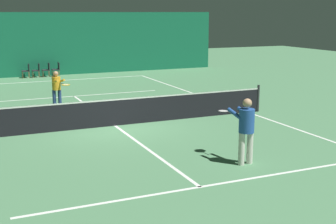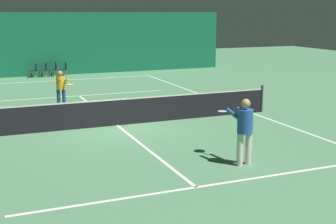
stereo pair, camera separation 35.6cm
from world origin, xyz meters
The scene contains 14 objects.
ground_plane centered at (0.00, 0.00, 0.00)m, with size 60.00×60.00×0.00m, color #4C7F56.
backdrop_curtain centered at (0.00, 14.38, 1.94)m, with size 23.00×0.12×3.89m.
court_line_baseline_far centered at (0.00, 11.90, 0.00)m, with size 11.00×0.10×0.00m.
court_line_service_far centered at (0.00, 6.40, 0.00)m, with size 8.25×0.10×0.00m.
court_line_service_near centered at (0.00, -6.40, 0.00)m, with size 8.25×0.10×0.00m.
court_line_sideline_right centered at (5.50, 0.00, 0.00)m, with size 0.10×23.80×0.00m.
court_line_centre centered at (0.00, 0.00, 0.00)m, with size 0.10×12.80×0.00m.
tennis_net centered at (0.00, 0.00, 0.51)m, with size 12.00×0.10×1.07m.
player_near centered at (1.84, -5.37, 1.02)m, with size 0.50×1.41×1.74m.
player_far centered at (-1.23, 3.98, 0.89)m, with size 0.60×1.33×1.52m.
courtside_chair_0 centered at (-1.19, 13.83, 0.49)m, with size 0.44×0.44×0.84m.
courtside_chair_1 centered at (-0.59, 13.83, 0.49)m, with size 0.44×0.44×0.84m.
courtside_chair_2 centered at (0.01, 13.83, 0.49)m, with size 0.44×0.44×0.84m.
courtside_chair_3 centered at (0.60, 13.83, 0.49)m, with size 0.44×0.44×0.84m.
Camera 1 is at (-4.72, -15.29, 3.90)m, focal length 50.00 mm.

